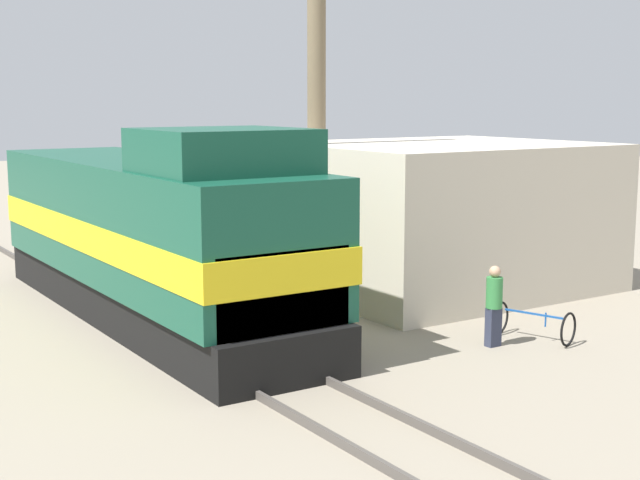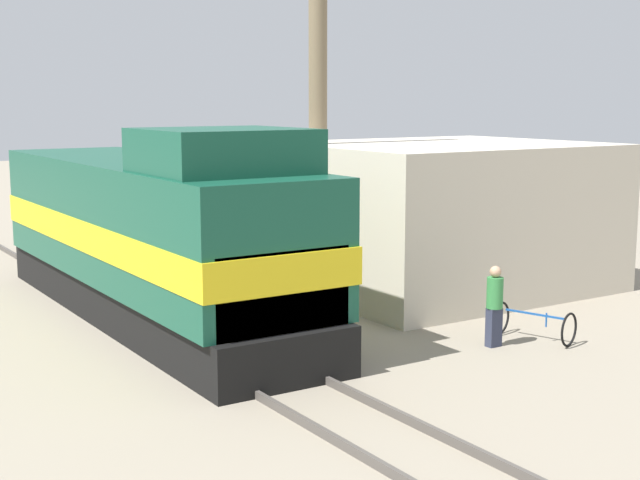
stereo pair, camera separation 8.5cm
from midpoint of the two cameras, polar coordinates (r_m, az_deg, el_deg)
ground_plane at (r=18.42m, az=-6.61°, el=-7.01°), size 120.00×120.00×0.00m
rail_near at (r=18.11m, az=-8.67°, el=-7.09°), size 0.08×36.36×0.15m
rail_far at (r=18.71m, az=-4.63°, el=-6.48°), size 0.08×36.36×0.15m
locomotive at (r=20.70m, az=-10.39°, el=0.24°), size 3.20×12.97×4.51m
utility_pole at (r=23.50m, az=-0.03°, el=9.56°), size 1.80×0.48×10.49m
vendor_umbrella at (r=22.43m, az=2.25°, el=0.54°), size 1.99×1.99×1.99m
billboard_sign at (r=25.42m, az=4.57°, el=4.07°), size 2.41×0.12×3.84m
shrub_cluster at (r=22.90m, az=1.34°, el=-2.62°), size 0.89×0.89×0.89m
person_bystander at (r=18.69m, az=11.24°, el=-3.98°), size 0.34×0.34×1.70m
bicycle at (r=19.47m, az=13.67°, el=-5.20°), size 1.18×1.76×0.72m
building_block_distant at (r=24.33m, az=7.98°, el=1.57°), size 7.77×6.57×3.90m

